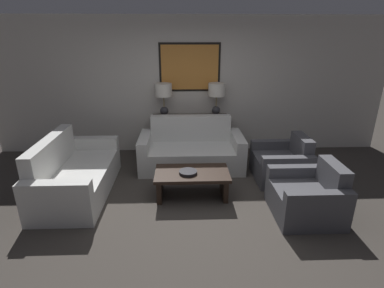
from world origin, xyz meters
name	(u,v)px	position (x,y,z in m)	size (l,w,h in m)	color
ground_plane	(195,214)	(0.00, 0.00, 0.00)	(20.00, 20.00, 0.00)	#3D3833
back_wall	(190,86)	(0.00, 2.48, 1.33)	(7.85, 0.12, 2.65)	beige
console_table	(190,135)	(0.00, 2.23, 0.39)	(1.49, 0.34, 0.79)	#332319
table_lamp_left	(164,94)	(-0.51, 2.23, 1.23)	(0.32, 0.32, 0.64)	#333338
table_lamp_right	(216,93)	(0.51, 2.23, 1.23)	(0.32, 0.32, 0.64)	#333338
couch_by_back_wall	(191,151)	(0.00, 1.58, 0.29)	(1.85, 0.90, 0.89)	silver
couch_by_side	(75,175)	(-1.81, 0.66, 0.29)	(0.90, 1.85, 0.89)	silver
coffee_table	(192,178)	(-0.03, 0.50, 0.29)	(1.09, 0.61, 0.40)	black
decorative_bowl	(188,172)	(-0.09, 0.44, 0.43)	(0.26, 0.26, 0.04)	#232328
armchair_near_back_wall	(282,164)	(1.51, 1.04, 0.26)	(0.84, 0.89, 0.75)	#4C4C51
armchair_near_camera	(308,197)	(1.51, -0.04, 0.26)	(0.84, 0.89, 0.75)	#4C4C51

